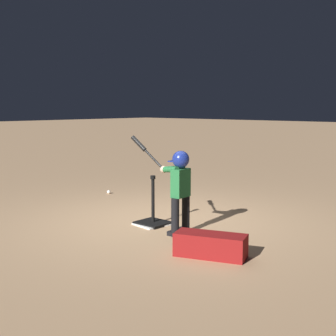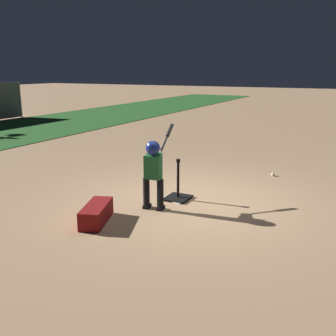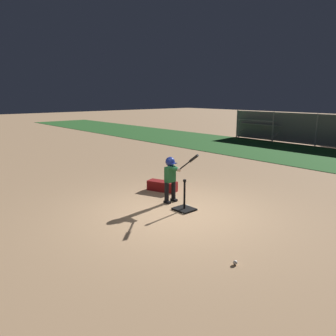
{
  "view_description": "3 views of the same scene",
  "coord_description": "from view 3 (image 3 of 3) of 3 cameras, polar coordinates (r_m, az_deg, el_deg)",
  "views": [
    {
      "loc": [
        -4.81,
        5.21,
        1.78
      ],
      "look_at": [
        -0.32,
        0.24,
        0.88
      ],
      "focal_mm": 50.0,
      "sensor_mm": 36.0,
      "label": 1
    },
    {
      "loc": [
        -6.14,
        -2.66,
        2.29
      ],
      "look_at": [
        -0.4,
        0.27,
        0.66
      ],
      "focal_mm": 42.0,
      "sensor_mm": 36.0,
      "label": 2
    },
    {
      "loc": [
        5.23,
        -4.9,
        2.66
      ],
      "look_at": [
        -0.55,
        0.19,
        0.94
      ],
      "focal_mm": 35.0,
      "sensor_mm": 36.0,
      "label": 3
    }
  ],
  "objects": [
    {
      "name": "equipment_bag",
      "position": [
        9.3,
        -1.01,
        -3.15
      ],
      "size": [
        0.9,
        0.6,
        0.28
      ],
      "primitive_type": "cube",
      "rotation": [
        0.0,
        0.0,
        0.36
      ],
      "color": "maroon",
      "rests_on": "ground_plane"
    },
    {
      "name": "baseball",
      "position": [
        5.57,
        11.64,
        -15.85
      ],
      "size": [
        0.07,
        0.07,
        0.07
      ],
      "primitive_type": "sphere",
      "color": "white",
      "rests_on": "ground_plane"
    },
    {
      "name": "batting_tee",
      "position": [
        7.8,
        2.86,
        -6.64
      ],
      "size": [
        0.47,
        0.42,
        0.74
      ],
      "color": "black",
      "rests_on": "ground_plane"
    },
    {
      "name": "home_plate",
      "position": [
        7.86,
        2.98,
        -7.16
      ],
      "size": [
        0.49,
        0.49,
        0.02
      ],
      "primitive_type": "cube",
      "rotation": [
        0.0,
        0.0,
        -0.13
      ],
      "color": "white",
      "rests_on": "ground_plane"
    },
    {
      "name": "batter_child",
      "position": [
        8.15,
        0.56,
        -1.0
      ],
      "size": [
        1.0,
        0.37,
        1.34
      ],
      "color": "black",
      "rests_on": "ground_plane"
    },
    {
      "name": "bleachers_right_center",
      "position": [
        21.28,
        16.78,
        6.52
      ],
      "size": [
        2.91,
        2.68,
        1.23
      ],
      "color": "#93969E",
      "rests_on": "ground_plane"
    },
    {
      "name": "ground_plane",
      "position": [
        7.64,
        1.64,
        -7.81
      ],
      "size": [
        90.0,
        90.0,
        0.0
      ],
      "primitive_type": "plane",
      "color": "tan"
    }
  ]
}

